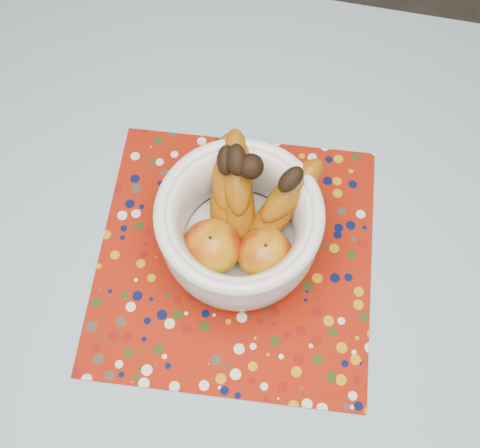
{
  "coord_description": "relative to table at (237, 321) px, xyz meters",
  "views": [
    {
      "loc": [
        0.05,
        -0.22,
        1.62
      ],
      "look_at": [
        -0.02,
        0.1,
        0.85
      ],
      "focal_mm": 42.0,
      "sensor_mm": 36.0,
      "label": 1
    }
  ],
  "objects": [
    {
      "name": "placemat",
      "position": [
        -0.02,
        0.08,
        0.09
      ],
      "size": [
        0.48,
        0.48,
        0.0
      ],
      "primitive_type": "cube",
      "rotation": [
        0.0,
        0.0,
        0.09
      ],
      "color": "maroon",
      "rests_on": "tablecloth"
    },
    {
      "name": "table",
      "position": [
        0.0,
        0.0,
        0.0
      ],
      "size": [
        1.2,
        1.2,
        0.75
      ],
      "color": "brown",
      "rests_on": "ground"
    },
    {
      "name": "tablecloth",
      "position": [
        0.0,
        0.0,
        0.08
      ],
      "size": [
        1.32,
        1.32,
        0.01
      ],
      "primitive_type": "cube",
      "color": "#6487A7",
      "rests_on": "table"
    },
    {
      "name": "fruit_bowl",
      "position": [
        -0.01,
        0.11,
        0.18
      ],
      "size": [
        0.28,
        0.27,
        0.2
      ],
      "color": "silver",
      "rests_on": "placemat"
    }
  ]
}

